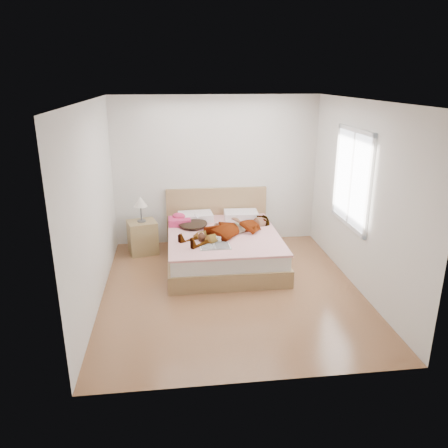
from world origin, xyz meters
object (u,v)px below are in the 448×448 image
object	(u,v)px
woman	(230,226)
nightstand	(142,235)
magazine	(215,246)
plush_toy	(202,237)
towel	(179,220)
bed	(223,245)
coffee_mug	(219,239)
phone	(197,216)

from	to	relation	value
woman	nightstand	distance (m)	1.58
magazine	plush_toy	xyz separation A→B (m)	(-0.17, 0.27, 0.05)
towel	plush_toy	size ratio (longest dim) A/B	1.80
nightstand	woman	bearing A→B (deg)	-23.51
woman	bed	distance (m)	0.38
coffee_mug	nightstand	size ratio (longest dim) A/B	0.12
towel	coffee_mug	world-z (taller)	towel
phone	bed	xyz separation A→B (m)	(0.40, -0.29, -0.42)
phone	towel	xyz separation A→B (m)	(-0.29, 0.14, -0.10)
towel	magazine	xyz separation A→B (m)	(0.49, -1.08, -0.07)
woman	phone	bearing A→B (deg)	-161.21
woman	magazine	bearing A→B (deg)	-61.37
magazine	nightstand	world-z (taller)	nightstand
phone	bed	world-z (taller)	bed
woman	towel	size ratio (longest dim) A/B	4.68
bed	towel	xyz separation A→B (m)	(-0.68, 0.43, 0.31)
plush_toy	nightstand	xyz separation A→B (m)	(-0.96, 0.88, -0.24)
towel	plush_toy	xyz separation A→B (m)	(0.32, -0.80, -0.02)
magazine	towel	bearing A→B (deg)	114.58
phone	magazine	size ratio (longest dim) A/B	0.21
coffee_mug	nightstand	distance (m)	1.56
plush_toy	phone	bearing A→B (deg)	93.09
coffee_mug	plush_toy	xyz separation A→B (m)	(-0.25, 0.09, 0.01)
woman	magazine	distance (m)	0.62
phone	bed	distance (m)	0.64
towel	coffee_mug	xyz separation A→B (m)	(0.57, -0.89, -0.03)
woman	towel	xyz separation A→B (m)	(-0.79, 0.54, -0.04)
towel	nightstand	xyz separation A→B (m)	(-0.63, 0.08, -0.26)
bed	nightstand	xyz separation A→B (m)	(-1.32, 0.51, 0.05)
towel	woman	bearing A→B (deg)	-34.55
woman	towel	world-z (taller)	woman
plush_toy	nightstand	size ratio (longest dim) A/B	0.21
woman	phone	xyz separation A→B (m)	(-0.50, 0.40, 0.06)
phone	coffee_mug	xyz separation A→B (m)	(0.28, -0.75, -0.14)
magazine	coffee_mug	bearing A→B (deg)	67.63
bed	plush_toy	world-z (taller)	bed
woman	magazine	world-z (taller)	woman
woman	phone	size ratio (longest dim) A/B	17.89
plush_toy	bed	bearing A→B (deg)	45.73
nightstand	phone	bearing A→B (deg)	-13.32
magazine	coffee_mug	world-z (taller)	coffee_mug
bed	magazine	distance (m)	0.71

